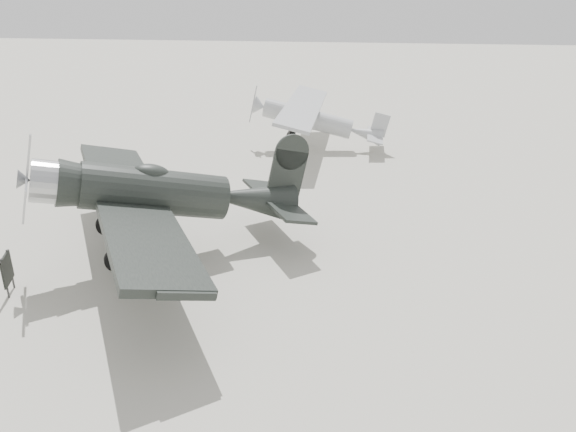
% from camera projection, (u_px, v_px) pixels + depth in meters
% --- Properties ---
extents(ground, '(160.00, 160.00, 0.00)m').
position_uv_depth(ground, '(253.00, 277.00, 18.73)').
color(ground, '#B0AC9C').
rests_on(ground, ground).
extents(lowwing_monoplane, '(10.73, 12.83, 4.38)m').
position_uv_depth(lowwing_monoplane, '(168.00, 194.00, 19.44)').
color(lowwing_monoplane, black).
rests_on(lowwing_monoplane, ground).
extents(highwing_monoplane, '(7.88, 11.02, 3.15)m').
position_uv_depth(highwing_monoplane, '(313.00, 116.00, 32.41)').
color(highwing_monoplane, '#A2A4A7').
rests_on(highwing_monoplane, ground).
extents(sign_board, '(0.34, 0.91, 1.35)m').
position_uv_depth(sign_board, '(7.00, 270.00, 17.47)').
color(sign_board, '#333333').
rests_on(sign_board, ground).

